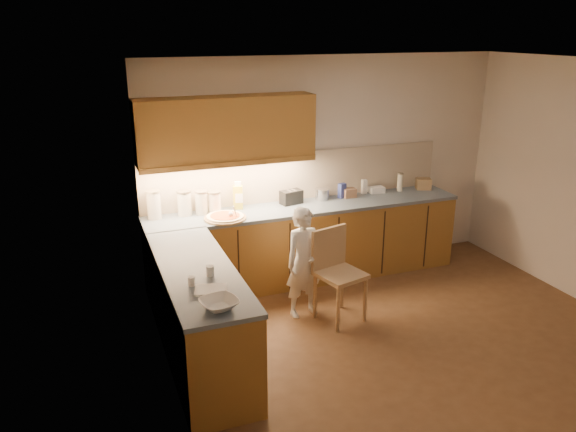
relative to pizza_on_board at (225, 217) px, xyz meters
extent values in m
plane|color=#52331C|center=(1.39, -1.57, -0.94)|extent=(4.50, 4.50, 0.00)
cube|color=beige|center=(1.39, 0.43, 0.36)|extent=(4.50, 0.04, 2.60)
cube|color=beige|center=(-0.86, -1.57, 0.36)|extent=(0.04, 4.00, 2.60)
cube|color=white|center=(1.39, -1.57, 1.66)|extent=(4.50, 4.00, 0.04)
cube|color=olive|center=(1.01, 0.13, -0.50)|extent=(3.75, 0.60, 0.88)
cube|color=olive|center=(-0.56, -1.17, -0.50)|extent=(0.60, 2.00, 0.88)
cube|color=#4C5B6C|center=(1.01, 0.13, -0.04)|extent=(3.77, 0.62, 0.04)
cube|color=#4C5B6C|center=(-0.56, -1.17, -0.04)|extent=(0.62, 2.02, 0.04)
cube|color=black|center=(-0.51, -0.17, -0.50)|extent=(0.02, 0.01, 0.80)
cube|color=black|center=(0.09, -0.17, -0.50)|extent=(0.02, 0.01, 0.80)
cube|color=black|center=(0.69, -0.17, -0.50)|extent=(0.02, 0.01, 0.80)
cube|color=black|center=(1.29, -0.17, -0.50)|extent=(0.02, 0.01, 0.80)
cube|color=black|center=(1.89, -0.17, -0.50)|extent=(0.02, 0.01, 0.80)
cube|color=black|center=(2.49, -0.17, -0.50)|extent=(0.02, 0.01, 0.80)
cube|color=#BBAA91|center=(1.01, 0.42, 0.27)|extent=(3.75, 0.02, 0.58)
cube|color=olive|center=(0.11, 0.26, 0.91)|extent=(1.95, 0.35, 0.70)
cube|color=olive|center=(0.11, 0.08, 0.56)|extent=(1.95, 0.02, 0.06)
cylinder|color=#A28151|center=(0.00, 0.00, -0.01)|extent=(0.46, 0.46, 0.02)
cylinder|color=beige|center=(0.00, 0.00, 0.01)|extent=(0.40, 0.40, 0.02)
cylinder|color=#CD491B|center=(0.00, 0.00, 0.02)|extent=(0.32, 0.32, 0.01)
sphere|color=white|center=(0.05, -0.04, 0.04)|extent=(0.06, 0.06, 0.06)
cylinder|color=white|center=(0.09, -0.09, 0.07)|extent=(0.08, 0.09, 0.19)
imported|color=silver|center=(0.65, -0.69, -0.35)|extent=(0.47, 0.34, 1.18)
cylinder|color=tan|center=(0.82, -1.16, -0.70)|extent=(0.04, 0.04, 0.48)
cylinder|color=tan|center=(1.17, -1.07, -0.70)|extent=(0.04, 0.04, 0.48)
cylinder|color=tan|center=(0.72, -0.81, -0.70)|extent=(0.04, 0.04, 0.48)
cylinder|color=tan|center=(1.08, -0.71, -0.70)|extent=(0.04, 0.04, 0.48)
cube|color=tan|center=(0.95, -0.94, -0.43)|extent=(0.53, 0.53, 0.04)
cube|color=tan|center=(0.89, -0.75, -0.20)|extent=(0.43, 0.15, 0.43)
imported|color=white|center=(-0.56, -1.96, 0.01)|extent=(0.34, 0.34, 0.07)
cylinder|color=beige|center=(-0.71, 0.29, 0.13)|extent=(0.15, 0.15, 0.30)
cylinder|color=tan|center=(-0.71, 0.29, 0.29)|extent=(0.16, 0.16, 0.02)
cylinder|color=white|center=(-0.38, 0.29, 0.11)|extent=(0.15, 0.15, 0.26)
cylinder|color=gray|center=(-0.38, 0.29, 0.25)|extent=(0.16, 0.16, 0.02)
cylinder|color=silver|center=(-0.20, 0.26, 0.11)|extent=(0.13, 0.13, 0.25)
cylinder|color=tan|center=(-0.20, 0.26, 0.24)|extent=(0.14, 0.14, 0.02)
cylinder|color=white|center=(-0.05, 0.26, 0.09)|extent=(0.14, 0.14, 0.23)
cylinder|color=gray|center=(-0.05, 0.26, 0.22)|extent=(0.15, 0.15, 0.02)
cube|color=gold|center=(0.23, 0.30, 0.12)|extent=(0.13, 0.11, 0.27)
cube|color=white|center=(0.23, 0.30, 0.28)|extent=(0.08, 0.07, 0.05)
cube|color=black|center=(0.87, 0.26, 0.06)|extent=(0.28, 0.19, 0.16)
cube|color=#BCBDC2|center=(0.84, 0.26, 0.14)|extent=(0.05, 0.11, 0.00)
cube|color=#BCBDC2|center=(0.90, 0.27, 0.14)|extent=(0.05, 0.11, 0.00)
cylinder|color=silver|center=(1.27, 0.29, 0.04)|extent=(0.17, 0.17, 0.13)
cylinder|color=silver|center=(1.27, 0.29, 0.11)|extent=(0.18, 0.18, 0.01)
cube|color=#313F94|center=(1.53, 0.27, 0.07)|extent=(0.10, 0.09, 0.18)
cube|color=#9A7053|center=(1.63, 0.26, 0.03)|extent=(0.16, 0.11, 0.11)
cube|color=silver|center=(1.87, 0.33, 0.07)|extent=(0.06, 0.06, 0.18)
cube|color=white|center=(2.04, 0.32, 0.02)|extent=(0.19, 0.14, 0.07)
cylinder|color=white|center=(2.35, 0.28, 0.09)|extent=(0.07, 0.07, 0.22)
cylinder|color=tan|center=(2.35, 0.28, 0.20)|extent=(0.08, 0.08, 0.01)
cube|color=#9D7E55|center=(2.68, 0.25, 0.05)|extent=(0.22, 0.19, 0.14)
cube|color=silver|center=(-0.55, -1.66, -0.01)|extent=(0.30, 0.26, 0.02)
cylinder|color=white|center=(-0.68, -1.51, 0.02)|extent=(0.07, 0.07, 0.08)
cylinder|color=white|center=(-0.49, -1.38, 0.02)|extent=(0.08, 0.08, 0.09)
camera|label=1|loc=(-1.41, -5.62, 1.96)|focal=35.00mm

